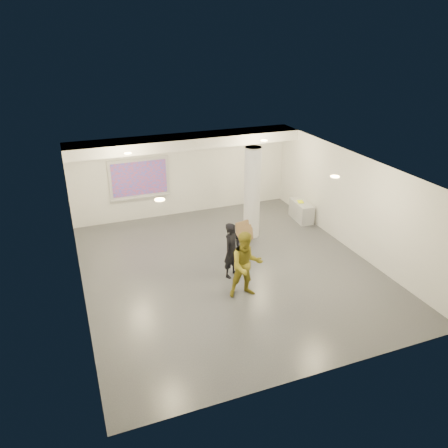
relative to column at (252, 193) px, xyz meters
name	(u,v)px	position (x,y,z in m)	size (l,w,h in m)	color
floor	(229,269)	(-1.50, -1.80, -1.50)	(8.00, 9.00, 0.01)	#3A3C41
ceiling	(230,168)	(-1.50, -1.80, 1.50)	(8.00, 9.00, 0.01)	white
wall_back	(183,174)	(-1.50, 2.70, 0.00)	(8.00, 0.01, 3.00)	silver
wall_front	(319,313)	(-1.50, -6.30, 0.00)	(8.00, 0.01, 3.00)	silver
wall_left	(77,245)	(-5.50, -1.80, 0.00)	(0.01, 9.00, 3.00)	silver
wall_right	(352,202)	(2.50, -1.80, 0.00)	(0.01, 9.00, 3.00)	silver
soffit_band	(186,141)	(-1.50, 2.15, 1.32)	(8.00, 1.10, 0.36)	silver
downlight_nw	(128,153)	(-3.70, 0.70, 1.48)	(0.22, 0.22, 0.02)	#FFD787
downlight_ne	(264,141)	(0.70, 0.70, 1.48)	(0.22, 0.22, 0.02)	#FFD787
downlight_sw	(160,200)	(-3.70, -3.30, 1.48)	(0.22, 0.22, 0.02)	#FFD787
downlight_se	(335,177)	(0.70, -3.30, 1.48)	(0.22, 0.22, 0.02)	#FFD787
column	(252,193)	(0.00, 0.00, 0.00)	(0.52, 0.52, 3.00)	silver
projection_screen	(139,179)	(-3.10, 2.65, 0.03)	(2.10, 0.13, 1.42)	silver
credenza	(301,211)	(2.22, 0.55, -1.17)	(0.47, 1.14, 0.66)	#9EA0A4
papers_stack	(299,201)	(2.18, 0.67, -0.83)	(0.23, 0.29, 0.02)	silver
postit_pad	(300,202)	(2.18, 0.60, -0.82)	(0.19, 0.26, 0.03)	#DFF503
cardboard_back	(244,231)	(-0.36, -0.23, -1.16)	(0.61, 0.06, 0.67)	olive
cardboard_front	(246,233)	(-0.30, -0.26, -1.24)	(0.48, 0.05, 0.52)	olive
woman	(232,250)	(-1.56, -2.15, -0.71)	(0.58, 0.38, 1.58)	black
man	(246,265)	(-1.59, -3.18, -0.61)	(0.86, 0.67, 1.77)	olive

